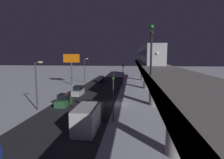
{
  "coord_description": "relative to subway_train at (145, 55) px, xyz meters",
  "views": [
    {
      "loc": [
        -2.79,
        32.38,
        8.54
      ],
      "look_at": [
        2.36,
        -15.44,
        2.36
      ],
      "focal_mm": 30.21,
      "sensor_mm": 36.0,
      "label": 1
    }
  ],
  "objects": [
    {
      "name": "ground_plane",
      "position": [
        6.42,
        23.99,
        -8.74
      ],
      "size": [
        240.0,
        240.0,
        0.0
      ],
      "primitive_type": "plane",
      "color": "silver"
    },
    {
      "name": "avenue_asphalt",
      "position": [
        12.11,
        23.99,
        -8.74
      ],
      "size": [
        11.0,
        82.82,
        0.01
      ],
      "primitive_type": "cube",
      "color": "#28282D",
      "rests_on": "ground_plane"
    },
    {
      "name": "elevated_railway",
      "position": [
        0.09,
        23.99,
        -2.7
      ],
      "size": [
        5.0,
        82.82,
        6.96
      ],
      "color": "gray",
      "rests_on": "ground_plane"
    },
    {
      "name": "subway_train",
      "position": [
        0.0,
        0.0,
        0.0
      ],
      "size": [
        2.94,
        55.47,
        3.4
      ],
      "color": "#B7BABF",
      "rests_on": "elevated_railway"
    },
    {
      "name": "rail_signal",
      "position": [
        2.16,
        41.08,
        0.95
      ],
      "size": [
        0.36,
        0.41,
        4.0
      ],
      "color": "black",
      "rests_on": "elevated_railway"
    },
    {
      "name": "sedan_black",
      "position": [
        13.51,
        -2.85,
        -7.94
      ],
      "size": [
        1.8,
        4.43,
        1.97
      ],
      "color": "black",
      "rests_on": "ground_plane"
    },
    {
      "name": "sedan_green",
      "position": [
        15.31,
        25.88,
        -7.94
      ],
      "size": [
        1.8,
        4.02,
        1.97
      ],
      "color": "#2D6038",
      "rests_on": "ground_plane"
    },
    {
      "name": "sedan_silver",
      "position": [
        15.31,
        17.14,
        -7.94
      ],
      "size": [
        1.8,
        4.26,
        1.97
      ],
      "color": "#B2B2B7",
      "rests_on": "ground_plane"
    },
    {
      "name": "box_truck",
      "position": [
        8.71,
        35.22,
        -7.4
      ],
      "size": [
        2.4,
        7.4,
        2.8
      ],
      "color": "black",
      "rests_on": "ground_plane"
    },
    {
      "name": "traffic_light_near",
      "position": [
        6.01,
        32.86,
        -4.55
      ],
      "size": [
        0.32,
        0.44,
        6.4
      ],
      "color": "#2D2D2D",
      "rests_on": "ground_plane"
    },
    {
      "name": "traffic_light_mid",
      "position": [
        6.01,
        8.19,
        -4.55
      ],
      "size": [
        0.32,
        0.44,
        6.4
      ],
      "color": "#2D2D2D",
      "rests_on": "ground_plane"
    },
    {
      "name": "commercial_billboard",
      "position": [
        21.2,
        3.16,
        -1.91
      ],
      "size": [
        4.8,
        0.36,
        8.9
      ],
      "color": "#4C4C51",
      "rests_on": "ground_plane"
    },
    {
      "name": "street_lamp_near",
      "position": [
        18.18,
        28.99,
        -3.93
      ],
      "size": [
        1.35,
        0.44,
        7.65
      ],
      "color": "#38383D",
      "rests_on": "ground_plane"
    },
    {
      "name": "street_lamp_far",
      "position": [
        18.18,
        -1.01,
        -3.93
      ],
      "size": [
        1.35,
        0.44,
        7.65
      ],
      "color": "#38383D",
      "rests_on": "ground_plane"
    }
  ]
}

